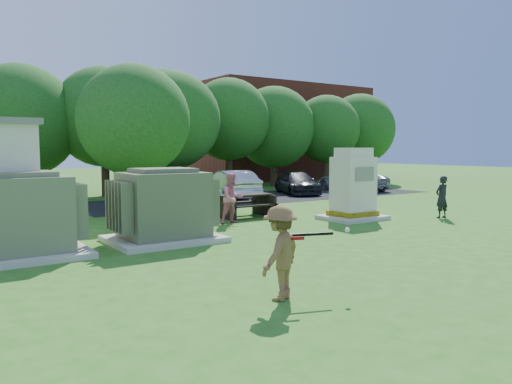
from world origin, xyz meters
TOP-DOWN VIEW (x-y plane):
  - ground at (0.00, 0.00)m, footprint 120.00×120.00m
  - brick_building at (18.00, 27.00)m, footprint 15.00×8.00m
  - parking_strip at (7.00, 13.50)m, footprint 20.00×6.00m
  - transformer_left at (-6.50, 4.50)m, footprint 3.00×2.40m
  - transformer_right at (-2.80, 4.50)m, footprint 3.00×2.40m
  - generator_cabinet at (4.78, 4.67)m, footprint 2.17×1.78m
  - picnic_table at (1.79, 7.40)m, footprint 2.06×1.54m
  - batter at (-3.35, -1.70)m, footprint 1.23×1.02m
  - person_by_generator at (7.79, 3.04)m, footprint 0.60×0.41m
  - person_at_picnic at (0.58, 6.33)m, footprint 0.89×0.71m
  - car_white at (2.47, 13.19)m, footprint 1.82×4.16m
  - car_silver_a at (4.97, 13.58)m, footprint 2.34×4.71m
  - car_dark at (9.60, 13.95)m, footprint 3.19×4.71m
  - car_silver_b at (13.79, 13.79)m, footprint 2.61×4.82m
  - batting_equipment at (-2.65, -1.78)m, footprint 1.29×0.42m
  - tree_row at (1.75, 18.50)m, footprint 41.30×13.30m

SIDE VIEW (x-z plane):
  - ground at x=0.00m, z-range 0.00..0.00m
  - parking_strip at x=7.00m, z-range 0.00..0.01m
  - picnic_table at x=1.79m, z-range 0.11..0.99m
  - car_dark at x=9.60m, z-range 0.00..1.27m
  - car_silver_b at x=13.79m, z-range 0.00..1.28m
  - car_white at x=2.47m, z-range 0.00..1.40m
  - car_silver_a at x=4.97m, z-range 0.00..1.48m
  - person_by_generator at x=7.79m, z-range 0.00..1.59m
  - batter at x=-3.35m, z-range 0.00..1.65m
  - person_at_picnic at x=0.58m, z-range 0.00..1.77m
  - transformer_left at x=-6.50m, z-range -0.07..2.00m
  - transformer_right at x=-2.80m, z-range -0.07..2.00m
  - batting_equipment at x=-2.65m, z-range 1.03..1.15m
  - generator_cabinet at x=4.78m, z-range -0.17..2.48m
  - brick_building at x=18.00m, z-range 0.00..8.00m
  - tree_row at x=1.75m, z-range 0.50..7.80m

